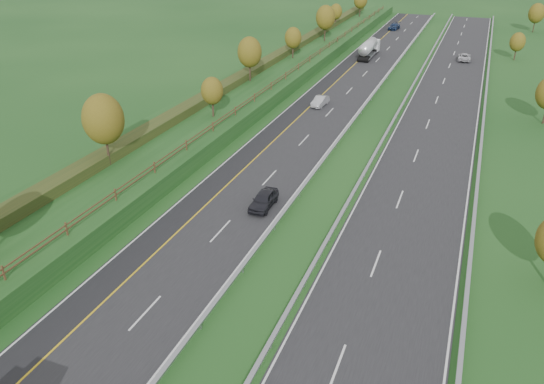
{
  "coord_description": "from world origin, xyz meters",
  "views": [
    {
      "loc": [
        20.31,
        -13.29,
        24.57
      ],
      "look_at": [
        4.31,
        27.9,
        2.2
      ],
      "focal_mm": 35.0,
      "sensor_mm": 36.0,
      "label": 1
    }
  ],
  "objects_px": {
    "car_silver_mid": "(320,101)",
    "road_tanker": "(369,48)",
    "car_oncoming": "(464,57)",
    "car_small_far": "(394,26)",
    "car_dark_near": "(264,200)"
  },
  "relations": [
    {
      "from": "car_dark_near",
      "to": "car_small_far",
      "type": "height_order",
      "value": "car_dark_near"
    },
    {
      "from": "car_dark_near",
      "to": "car_oncoming",
      "type": "xyz_separation_m",
      "value": [
        14.38,
        71.99,
        -0.05
      ]
    },
    {
      "from": "car_oncoming",
      "to": "road_tanker",
      "type": "bearing_deg",
      "value": 8.03
    },
    {
      "from": "car_small_far",
      "to": "car_oncoming",
      "type": "bearing_deg",
      "value": -51.9
    },
    {
      "from": "road_tanker",
      "to": "car_dark_near",
      "type": "height_order",
      "value": "road_tanker"
    },
    {
      "from": "car_dark_near",
      "to": "car_small_far",
      "type": "bearing_deg",
      "value": 91.65
    },
    {
      "from": "car_silver_mid",
      "to": "car_oncoming",
      "type": "xyz_separation_m",
      "value": [
        18.51,
        39.07,
        0.01
      ]
    },
    {
      "from": "car_silver_mid",
      "to": "road_tanker",
      "type": "bearing_deg",
      "value": 95.18
    },
    {
      "from": "road_tanker",
      "to": "car_dark_near",
      "type": "relative_size",
      "value": 2.44
    },
    {
      "from": "car_dark_near",
      "to": "car_silver_mid",
      "type": "xyz_separation_m",
      "value": [
        -4.13,
        32.92,
        -0.06
      ]
    },
    {
      "from": "car_oncoming",
      "to": "car_silver_mid",
      "type": "bearing_deg",
      "value": 61.75
    },
    {
      "from": "car_dark_near",
      "to": "car_oncoming",
      "type": "bearing_deg",
      "value": 77.69
    },
    {
      "from": "car_oncoming",
      "to": "car_small_far",
      "type": "bearing_deg",
      "value": -60.81
    },
    {
      "from": "road_tanker",
      "to": "car_silver_mid",
      "type": "bearing_deg",
      "value": -89.79
    },
    {
      "from": "car_silver_mid",
      "to": "car_oncoming",
      "type": "relative_size",
      "value": 0.83
    }
  ]
}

